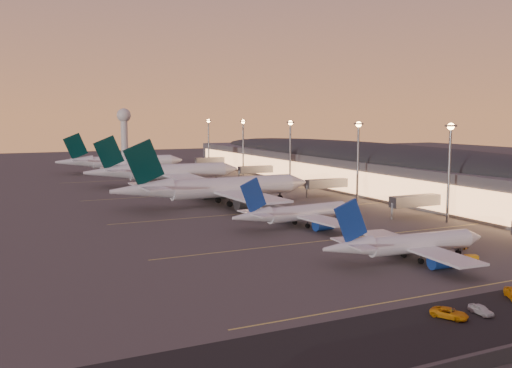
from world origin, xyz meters
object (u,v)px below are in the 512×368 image
object	(u,v)px
radar_tower	(124,125)
airliner_wide_far	(122,162)
baggage_tug_a	(469,258)
service_van_a	(481,310)
airliner_narrow_south	(407,244)
baggage_tug_b	(461,247)
airliner_wide_mid	(165,172)
service_van_b	(449,313)
airliner_narrow_north	(297,213)
airliner_wide_near	(217,188)

from	to	relation	value
radar_tower	airliner_wide_far	bearing A→B (deg)	-103.57
baggage_tug_a	airliner_wide_far	bearing A→B (deg)	120.24
radar_tower	service_van_a	xyz separation A→B (m)	(-20.57, -314.80, -21.20)
airliner_narrow_south	baggage_tug_b	xyz separation A→B (m)	(17.13, 2.95, -2.78)
airliner_wide_mid	service_van_b	xyz separation A→B (m)	(-8.58, -165.18, -4.52)
baggage_tug_a	baggage_tug_b	world-z (taller)	baggage_tug_b
airliner_narrow_north	airliner_wide_near	bearing A→B (deg)	91.11
airliner_narrow_south	airliner_wide_near	distance (m)	79.94
radar_tower	airliner_wide_mid	bearing A→B (deg)	-96.57
airliner_wide_mid	service_van_a	distance (m)	166.03
airliner_wide_far	service_van_b	size ratio (longest dim) A/B	12.07
airliner_wide_near	service_van_b	distance (m)	106.92
baggage_tug_b	airliner_wide_near	bearing A→B (deg)	82.00
airliner_narrow_north	baggage_tug_b	xyz separation A→B (m)	(19.29, -35.77, -2.88)
baggage_tug_a	airliner_narrow_south	bearing A→B (deg)	-179.64
airliner_narrow_north	radar_tower	xyz separation A→B (m)	(12.57, 248.34, 18.46)
baggage_tug_a	airliner_narrow_north	bearing A→B (deg)	130.87
service_van_a	radar_tower	bearing A→B (deg)	89.41
service_van_b	radar_tower	bearing A→B (deg)	58.38
baggage_tug_b	service_van_b	world-z (taller)	service_van_b
service_van_b	airliner_wide_far	bearing A→B (deg)	62.05
baggage_tug_a	service_van_a	size ratio (longest dim) A/B	0.98
radar_tower	baggage_tug_a	size ratio (longest dim) A/B	8.33
airliner_narrow_north	service_van_a	world-z (taller)	airliner_narrow_north
baggage_tug_a	service_van_b	bearing A→B (deg)	-116.23
service_van_a	baggage_tug_a	bearing A→B (deg)	50.17
radar_tower	baggage_tug_a	world-z (taller)	radar_tower
airliner_wide_mid	service_van_b	size ratio (longest dim) A/B	12.40
airliner_wide_near	baggage_tug_b	xyz separation A→B (m)	(24.71, -76.60, -4.90)
airliner_narrow_south	service_van_b	distance (m)	31.13
baggage_tug_a	service_van_b	xyz separation A→B (m)	(-26.46, -22.13, 0.21)
airliner_wide_far	service_van_a	xyz separation A→B (m)	(1.21, -224.55, -4.40)
airliner_wide_near	airliner_wide_mid	bearing A→B (deg)	86.68
service_van_a	service_van_b	distance (m)	5.19
airliner_wide_far	baggage_tug_a	bearing A→B (deg)	-80.60
airliner_wide_mid	service_van_a	world-z (taller)	airliner_wide_mid
airliner_narrow_north	airliner_wide_near	xyz separation A→B (m)	(-5.42, 40.83, 2.02)
airliner_wide_near	baggage_tug_b	size ratio (longest dim) A/B	15.84
airliner_wide_far	airliner_narrow_north	bearing A→B (deg)	-83.64
airliner_wide_near	airliner_narrow_north	bearing A→B (deg)	-84.92
airliner_wide_near	service_van_a	world-z (taller)	airliner_wide_near
airliner_wide_mid	baggage_tug_b	distance (m)	137.42
radar_tower	baggage_tug_b	size ratio (longest dim) A/B	7.81
airliner_narrow_south	airliner_narrow_north	world-z (taller)	airliner_narrow_north
airliner_narrow_south	baggage_tug_a	bearing A→B (deg)	-19.40
baggage_tug_b	service_van_b	size ratio (longest dim) A/B	0.81
airliner_wide_far	baggage_tug_b	distance (m)	196.00
airliner_wide_far	baggage_tug_a	size ratio (longest dim) A/B	15.79
airliner_wide_far	service_van_a	distance (m)	224.60
radar_tower	baggage_tug_a	distance (m)	292.70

